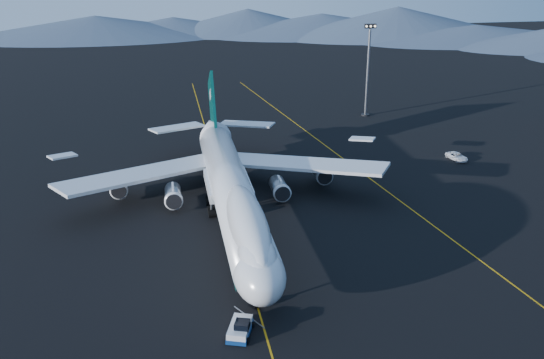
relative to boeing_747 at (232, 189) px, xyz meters
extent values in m
plane|color=black|center=(0.00, -0.03, -5.81)|extent=(500.00, 500.00, 0.00)
cube|color=#CA8C0B|center=(0.00, -0.03, -5.80)|extent=(0.25, 220.00, 0.01)
cube|color=#CA8C0B|center=(30.00, 9.97, -5.80)|extent=(28.08, 198.09, 0.01)
cone|color=#445469|center=(-40.81, 231.40, 0.19)|extent=(100.00, 100.00, 12.00)
cone|color=#445469|center=(36.76, 232.07, 0.19)|extent=(100.00, 100.00, 12.00)
cone|color=#445469|center=(110.33, 207.46, 0.19)|extent=(100.00, 100.00, 12.00)
cylinder|color=silver|center=(0.00, -0.03, -0.21)|extent=(6.50, 56.00, 6.50)
ellipsoid|color=silver|center=(0.00, -28.03, -0.21)|extent=(6.50, 10.40, 6.50)
ellipsoid|color=silver|center=(0.00, -18.53, 2.29)|extent=(5.13, 25.16, 5.85)
cube|color=black|center=(0.00, -30.03, 0.99)|extent=(3.60, 1.61, 1.29)
cone|color=silver|center=(0.00, 32.97, 0.59)|extent=(6.50, 12.00, 6.50)
cube|color=#043B35|center=(0.00, 0.97, -1.11)|extent=(6.24, 60.00, 1.10)
cube|color=silver|center=(0.00, 5.47, -1.31)|extent=(7.50, 13.00, 1.60)
cube|color=silver|center=(-14.50, 11.47, -0.61)|extent=(30.62, 23.28, 2.83)
cube|color=silver|center=(14.50, 11.47, -0.61)|extent=(30.62, 23.28, 2.83)
cylinder|color=slate|center=(-9.50, 7.47, -3.41)|extent=(2.90, 5.50, 2.90)
cylinder|color=slate|center=(-19.00, 13.97, -3.41)|extent=(2.90, 5.50, 2.90)
cylinder|color=slate|center=(9.50, 7.47, -3.41)|extent=(2.90, 5.50, 2.90)
cylinder|color=slate|center=(19.00, 13.97, -3.41)|extent=(2.90, 5.50, 2.90)
cube|color=#043B35|center=(0.00, 31.97, 5.59)|extent=(0.55, 14.11, 15.94)
cube|color=silver|center=(-7.50, 34.47, 0.99)|extent=(12.39, 9.47, 0.98)
cube|color=silver|center=(7.50, 34.47, 0.99)|extent=(12.39, 9.47, 0.98)
cylinder|color=black|center=(0.00, -26.53, -5.26)|extent=(0.90, 1.10, 1.10)
cube|color=silver|center=(-3.00, -31.87, -5.02)|extent=(3.73, 5.15, 1.16)
cube|color=navy|center=(-3.00, -31.87, -5.44)|extent=(3.90, 5.39, 0.53)
cube|color=black|center=(-3.00, -31.87, -4.18)|extent=(2.15, 2.15, 0.95)
imported|color=white|center=(51.51, 21.97, -5.05)|extent=(3.55, 5.88, 1.53)
cylinder|color=black|center=(43.86, 60.51, -5.63)|extent=(2.26, 2.26, 0.38)
cylinder|color=slate|center=(43.86, 60.51, 5.96)|extent=(0.66, 0.66, 23.54)
cube|color=black|center=(43.86, 60.51, 18.01)|extent=(3.01, 0.75, 1.13)
camera|label=1|loc=(-10.30, -92.24, 37.58)|focal=40.00mm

